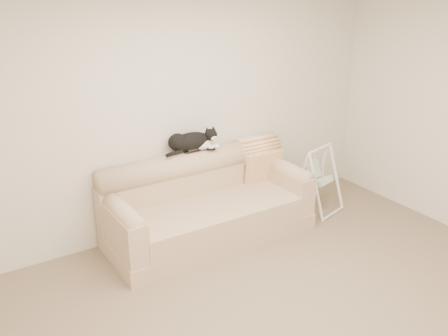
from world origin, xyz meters
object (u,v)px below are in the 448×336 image
(sofa, at_px, (206,206))
(remote_b, at_px, (208,149))
(baby_swing, at_px, (317,178))
(tuxedo_cat, at_px, (191,141))
(remote_a, at_px, (192,151))

(sofa, xyz_separation_m, remote_b, (0.15, 0.21, 0.56))
(baby_swing, bearing_deg, remote_b, 164.18)
(remote_b, distance_m, tuxedo_cat, 0.21)
(sofa, distance_m, remote_a, 0.61)
(sofa, relative_size, tuxedo_cat, 3.47)
(sofa, xyz_separation_m, remote_a, (-0.02, 0.23, 0.56))
(tuxedo_cat, bearing_deg, remote_b, -11.54)
(sofa, bearing_deg, remote_a, 95.55)
(remote_b, height_order, tuxedo_cat, tuxedo_cat)
(sofa, xyz_separation_m, baby_swing, (1.45, -0.15, 0.05))
(remote_b, relative_size, baby_swing, 0.21)
(baby_swing, bearing_deg, sofa, 173.96)
(sofa, distance_m, baby_swing, 1.46)
(remote_b, relative_size, tuxedo_cat, 0.27)
(remote_b, xyz_separation_m, tuxedo_cat, (-0.18, 0.04, 0.11))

